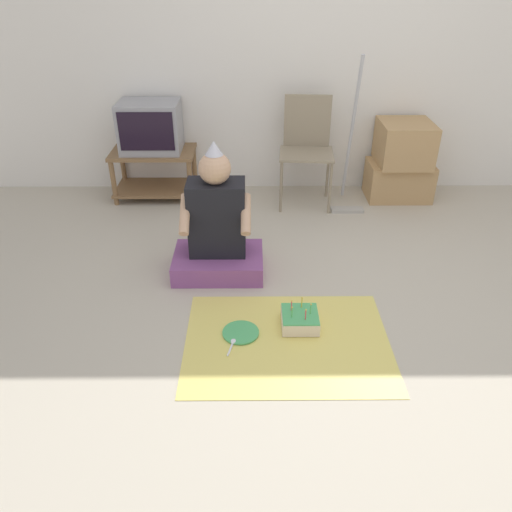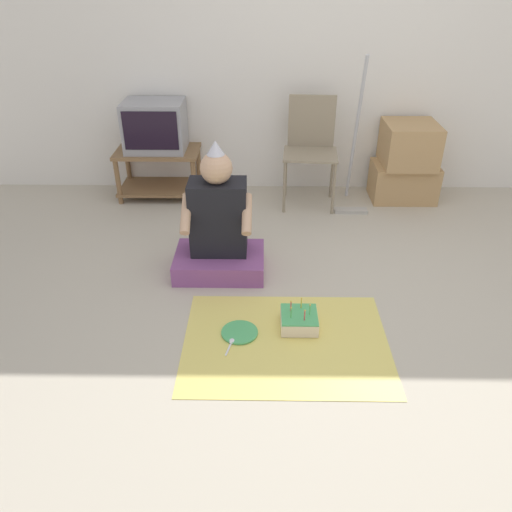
{
  "view_description": "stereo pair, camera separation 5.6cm",
  "coord_description": "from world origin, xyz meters",
  "px_view_note": "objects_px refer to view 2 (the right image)",
  "views": [
    {
      "loc": [
        -0.55,
        -2.41,
        1.9
      ],
      "look_at": [
        -0.53,
        0.17,
        0.35
      ],
      "focal_mm": 35.0,
      "sensor_mm": 36.0,
      "label": 1
    },
    {
      "loc": [
        -0.49,
        -2.41,
        1.9
      ],
      "look_at": [
        -0.53,
        0.17,
        0.35
      ],
      "focal_mm": 35.0,
      "sensor_mm": 36.0,
      "label": 2
    }
  ],
  "objects_px": {
    "person_seated": "(219,230)",
    "birthday_cake": "(299,320)",
    "cardboard_box_stack": "(406,162)",
    "paper_plate": "(240,332)",
    "dust_mop": "(354,167)",
    "folding_chair": "(311,143)",
    "tv": "(155,126)"
  },
  "relations": [
    {
      "from": "birthday_cake",
      "to": "paper_plate",
      "type": "xyz_separation_m",
      "value": [
        -0.35,
        -0.07,
        -0.04
      ]
    },
    {
      "from": "birthday_cake",
      "to": "person_seated",
      "type": "bearing_deg",
      "value": 129.12
    },
    {
      "from": "dust_mop",
      "to": "person_seated",
      "type": "height_order",
      "value": "dust_mop"
    },
    {
      "from": "cardboard_box_stack",
      "to": "dust_mop",
      "type": "bearing_deg",
      "value": -156.65
    },
    {
      "from": "tv",
      "to": "birthday_cake",
      "type": "xyz_separation_m",
      "value": [
        1.16,
        -1.92,
        -0.6
      ]
    },
    {
      "from": "tv",
      "to": "birthday_cake",
      "type": "bearing_deg",
      "value": -58.88
    },
    {
      "from": "paper_plate",
      "to": "birthday_cake",
      "type": "bearing_deg",
      "value": 11.29
    },
    {
      "from": "cardboard_box_stack",
      "to": "person_seated",
      "type": "relative_size",
      "value": 0.75
    },
    {
      "from": "folding_chair",
      "to": "cardboard_box_stack",
      "type": "bearing_deg",
      "value": 3.78
    },
    {
      "from": "paper_plate",
      "to": "dust_mop",
      "type": "bearing_deg",
      "value": 62.6
    },
    {
      "from": "cardboard_box_stack",
      "to": "dust_mop",
      "type": "distance_m",
      "value": 0.55
    },
    {
      "from": "birthday_cake",
      "to": "cardboard_box_stack",
      "type": "bearing_deg",
      "value": 60.83
    },
    {
      "from": "dust_mop",
      "to": "birthday_cake",
      "type": "distance_m",
      "value": 1.77
    },
    {
      "from": "cardboard_box_stack",
      "to": "dust_mop",
      "type": "xyz_separation_m",
      "value": [
        -0.5,
        -0.22,
        0.04
      ]
    },
    {
      "from": "person_seated",
      "to": "folding_chair",
      "type": "bearing_deg",
      "value": 59.07
    },
    {
      "from": "person_seated",
      "to": "paper_plate",
      "type": "bearing_deg",
      "value": -76.7
    },
    {
      "from": "folding_chair",
      "to": "dust_mop",
      "type": "relative_size",
      "value": 0.71
    },
    {
      "from": "dust_mop",
      "to": "birthday_cake",
      "type": "xyz_separation_m",
      "value": [
        -0.54,
        -1.66,
        -0.33
      ]
    },
    {
      "from": "paper_plate",
      "to": "folding_chair",
      "type": "bearing_deg",
      "value": 74.09
    },
    {
      "from": "cardboard_box_stack",
      "to": "paper_plate",
      "type": "distance_m",
      "value": 2.42
    },
    {
      "from": "tv",
      "to": "dust_mop",
      "type": "xyz_separation_m",
      "value": [
        1.7,
        -0.27,
        -0.26
      ]
    },
    {
      "from": "tv",
      "to": "cardboard_box_stack",
      "type": "relative_size",
      "value": 0.75
    },
    {
      "from": "dust_mop",
      "to": "person_seated",
      "type": "relative_size",
      "value": 1.39
    },
    {
      "from": "tv",
      "to": "folding_chair",
      "type": "bearing_deg",
      "value": -4.57
    },
    {
      "from": "tv",
      "to": "person_seated",
      "type": "bearing_deg",
      "value": -63.46
    },
    {
      "from": "cardboard_box_stack",
      "to": "folding_chair",
      "type": "bearing_deg",
      "value": -176.22
    },
    {
      "from": "tv",
      "to": "dust_mop",
      "type": "distance_m",
      "value": 1.75
    },
    {
      "from": "folding_chair",
      "to": "birthday_cake",
      "type": "xyz_separation_m",
      "value": [
        -0.19,
        -1.82,
        -0.49
      ]
    },
    {
      "from": "person_seated",
      "to": "birthday_cake",
      "type": "xyz_separation_m",
      "value": [
        0.52,
        -0.64,
        -0.26
      ]
    },
    {
      "from": "person_seated",
      "to": "cardboard_box_stack",
      "type": "bearing_deg",
      "value": 38.25
    },
    {
      "from": "cardboard_box_stack",
      "to": "dust_mop",
      "type": "relative_size",
      "value": 0.54
    },
    {
      "from": "person_seated",
      "to": "paper_plate",
      "type": "xyz_separation_m",
      "value": [
        0.17,
        -0.71,
        -0.3
      ]
    }
  ]
}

